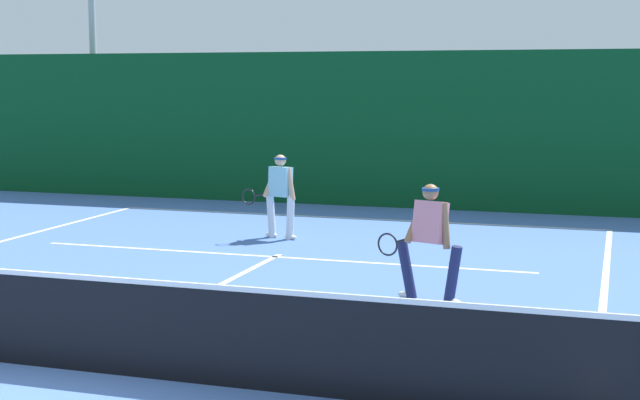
# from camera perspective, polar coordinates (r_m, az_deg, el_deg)

# --- Properties ---
(ground_plane) EXTENTS (80.00, 80.00, 0.00)m
(ground_plane) POSITION_cam_1_polar(r_m,az_deg,el_deg) (9.84, -15.71, -9.83)
(ground_plane) COLOR #4A6EB4
(court_line_baseline_far) EXTENTS (10.27, 0.10, 0.01)m
(court_line_baseline_far) POSITION_cam_1_polar(r_m,az_deg,el_deg) (19.39, 1.88, -1.10)
(court_line_baseline_far) COLOR white
(court_line_baseline_far) RESTS_ON ground_plane
(court_line_service) EXTENTS (8.37, 0.10, 0.01)m
(court_line_service) POSITION_cam_1_polar(r_m,az_deg,el_deg) (15.20, -2.77, -3.47)
(court_line_service) COLOR white
(court_line_service) RESTS_ON ground_plane
(court_line_centre) EXTENTS (0.10, 6.40, 0.01)m
(court_line_centre) POSITION_cam_1_polar(r_m,az_deg,el_deg) (12.53, -7.58, -5.89)
(court_line_centre) COLOR white
(court_line_centre) RESTS_ON ground_plane
(tennis_net) EXTENTS (11.25, 0.09, 1.10)m
(tennis_net) POSITION_cam_1_polar(r_m,az_deg,el_deg) (9.71, -15.81, -7.00)
(tennis_net) COLOR #1E4723
(tennis_net) RESTS_ON ground_plane
(player_near) EXTENTS (1.05, 0.83, 1.54)m
(player_near) POSITION_cam_1_polar(r_m,az_deg,el_deg) (12.10, 6.65, -2.31)
(player_near) COLOR #1E234C
(player_near) RESTS_ON ground_plane
(player_far) EXTENTS (0.91, 0.82, 1.52)m
(player_far) POSITION_cam_1_polar(r_m,az_deg,el_deg) (16.83, -2.46, 0.43)
(player_far) COLOR silver
(player_far) RESTS_ON ground_plane
(back_fence_windscreen) EXTENTS (21.87, 0.12, 3.48)m
(back_fence_windscreen) POSITION_cam_1_polar(r_m,az_deg,el_deg) (21.04, 3.32, 4.30)
(back_fence_windscreen) COLOR #0A401C
(back_fence_windscreen) RESTS_ON ground_plane
(light_pole) EXTENTS (0.55, 0.44, 7.09)m
(light_pole) POSITION_cam_1_polar(r_m,az_deg,el_deg) (25.45, -13.70, 10.59)
(light_pole) COLOR #9EA39E
(light_pole) RESTS_ON ground_plane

